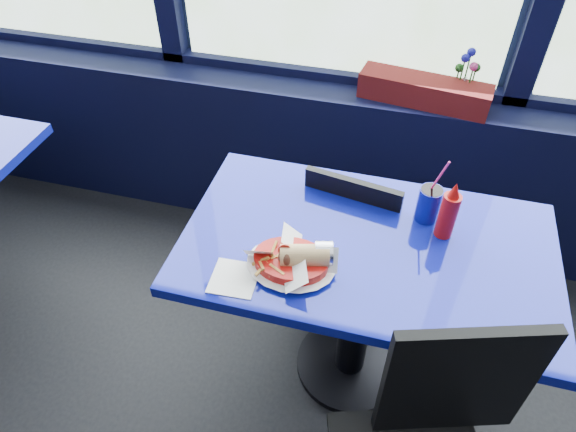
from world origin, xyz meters
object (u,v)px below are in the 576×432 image
at_px(near_table, 362,279).
at_px(flower_vase, 463,88).
at_px(planter_box, 424,91).
at_px(ketchup_bottle, 448,213).
at_px(food_basket, 293,260).
at_px(chair_near_back, 346,231).
at_px(soda_cup, 429,203).

relative_size(near_table, flower_vase, 4.98).
xyz_separation_m(planter_box, ketchup_bottle, (0.13, -0.73, -0.01)).
xyz_separation_m(food_basket, ketchup_bottle, (0.44, 0.27, 0.06)).
height_order(near_table, chair_near_back, chair_near_back).
distance_m(near_table, planter_box, 0.89).
bearing_deg(near_table, planter_box, 83.05).
distance_m(flower_vase, soda_cup, 0.71).
distance_m(near_table, chair_near_back, 0.35).
relative_size(food_basket, ketchup_bottle, 1.25).
bearing_deg(near_table, food_basket, -142.53).
bearing_deg(ketchup_bottle, chair_near_back, 148.17).
xyz_separation_m(planter_box, food_basket, (-0.31, -1.00, -0.07)).
xyz_separation_m(chair_near_back, planter_box, (0.21, 0.52, 0.38)).
bearing_deg(chair_near_back, planter_box, -101.88).
distance_m(planter_box, food_basket, 1.05).
bearing_deg(flower_vase, food_basket, -114.23).
bearing_deg(ketchup_bottle, soda_cup, 133.12).
xyz_separation_m(near_table, soda_cup, (0.17, 0.17, 0.25)).
bearing_deg(soda_cup, ketchup_bottle, -46.88).
xyz_separation_m(near_table, planter_box, (0.10, 0.84, 0.29)).
relative_size(chair_near_back, food_basket, 3.05).
relative_size(near_table, soda_cup, 4.56).
xyz_separation_m(flower_vase, soda_cup, (-0.08, -0.70, -0.06)).
distance_m(chair_near_back, flower_vase, 0.77).
relative_size(flower_vase, food_basket, 0.89).
bearing_deg(near_table, soda_cup, 44.99).
bearing_deg(soda_cup, food_basket, -138.92).
bearing_deg(flower_vase, near_table, -106.34).
bearing_deg(chair_near_back, flower_vase, -113.24).
bearing_deg(soda_cup, near_table, -135.01).
height_order(planter_box, ketchup_bottle, ketchup_bottle).
distance_m(chair_near_back, ketchup_bottle, 0.54).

